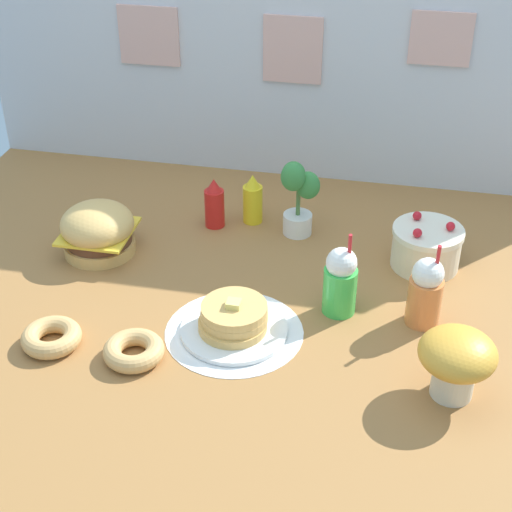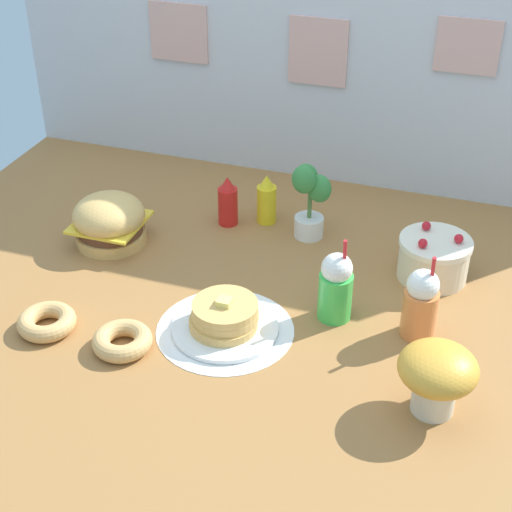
{
  "view_description": "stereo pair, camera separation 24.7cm",
  "coord_description": "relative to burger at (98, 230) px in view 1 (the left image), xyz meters",
  "views": [
    {
      "loc": [
        0.46,
        -1.92,
        1.48
      ],
      "look_at": [
        0.04,
        0.11,
        0.12
      ],
      "focal_mm": 54.66,
      "sensor_mm": 36.0,
      "label": 1
    },
    {
      "loc": [
        0.7,
        -1.85,
        1.48
      ],
      "look_at": [
        0.04,
        0.11,
        0.12
      ],
      "focal_mm": 54.66,
      "sensor_mm": 36.0,
      "label": 2
    }
  ],
  "objects": [
    {
      "name": "ground_plane",
      "position": [
        0.53,
        -0.22,
        -0.1
      ],
      "size": [
        2.47,
        1.9,
        0.02
      ],
      "primitive_type": "cube",
      "color": "#9E6B38"
    },
    {
      "name": "cream_soda_cup",
      "position": [
        0.86,
        -0.17,
        0.03
      ],
      "size": [
        0.1,
        0.1,
        0.29
      ],
      "color": "green",
      "rests_on": "ground_plane"
    },
    {
      "name": "potted_plant",
      "position": [
        0.65,
        0.26,
        0.07
      ],
      "size": [
        0.14,
        0.11,
        0.29
      ],
      "color": "white",
      "rests_on": "ground_plane"
    },
    {
      "name": "donut_chocolate",
      "position": [
        0.3,
        -0.52,
        -0.06
      ],
      "size": [
        0.18,
        0.18,
        0.05
      ],
      "color": "tan",
      "rests_on": "ground_plane"
    },
    {
      "name": "orange_float_cup",
      "position": [
        1.11,
        -0.18,
        0.03
      ],
      "size": [
        0.1,
        0.1,
        0.29
      ],
      "color": "orange",
      "rests_on": "ground_plane"
    },
    {
      "name": "back_wall",
      "position": [
        0.53,
        0.73,
        0.44
      ],
      "size": [
        2.47,
        0.04,
        1.05
      ],
      "color": "silver",
      "rests_on": "ground_plane"
    },
    {
      "name": "doily_mat",
      "position": [
        0.56,
        -0.35,
        -0.08
      ],
      "size": [
        0.42,
        0.42,
        0.0
      ],
      "primitive_type": "cylinder",
      "color": "white",
      "rests_on": "ground_plane"
    },
    {
      "name": "ketchup_bottle",
      "position": [
        0.35,
        0.25,
        0.0
      ],
      "size": [
        0.07,
        0.07,
        0.19
      ],
      "color": "red",
      "rests_on": "ground_plane"
    },
    {
      "name": "mushroom_stool",
      "position": [
        1.2,
        -0.49,
        0.04
      ],
      "size": [
        0.21,
        0.21,
        0.2
      ],
      "color": "beige",
      "rests_on": "ground_plane"
    },
    {
      "name": "pancake_stack",
      "position": [
        0.56,
        -0.35,
        -0.04
      ],
      "size": [
        0.32,
        0.32,
        0.11
      ],
      "color": "white",
      "rests_on": "doily_mat"
    },
    {
      "name": "mustard_bottle",
      "position": [
        0.48,
        0.31,
        0.0
      ],
      "size": [
        0.07,
        0.07,
        0.19
      ],
      "color": "yellow",
      "rests_on": "ground_plane"
    },
    {
      "name": "burger",
      "position": [
        0.0,
        0.0,
        0.0
      ],
      "size": [
        0.25,
        0.25,
        0.18
      ],
      "color": "#DBA859",
      "rests_on": "ground_plane"
    },
    {
      "name": "donut_pink_glaze",
      "position": [
        0.05,
        -0.51,
        -0.06
      ],
      "size": [
        0.18,
        0.18,
        0.05
      ],
      "color": "tan",
      "rests_on": "ground_plane"
    },
    {
      "name": "layer_cake",
      "position": [
        1.11,
        0.14,
        -0.01
      ],
      "size": [
        0.24,
        0.24,
        0.17
      ],
      "color": "beige",
      "rests_on": "ground_plane"
    }
  ]
}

